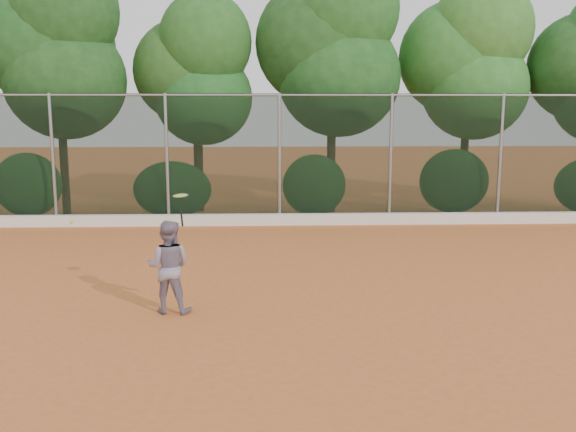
{
  "coord_description": "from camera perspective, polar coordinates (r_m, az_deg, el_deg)",
  "views": [
    {
      "loc": [
        -0.42,
        -10.18,
        3.19
      ],
      "look_at": [
        0.0,
        1.0,
        1.25
      ],
      "focal_mm": 40.0,
      "sensor_mm": 36.0,
      "label": 1
    }
  ],
  "objects": [
    {
      "name": "foliage_backdrop",
      "position": [
        19.2,
        -2.6,
        13.44
      ],
      "size": [
        23.7,
        3.63,
        7.55
      ],
      "color": "#3E2918",
      "rests_on": "ground"
    },
    {
      "name": "tennis_ball_in_flight",
      "position": [
        10.28,
        -18.69,
        -0.49
      ],
      "size": [
        0.06,
        0.06,
        0.06
      ],
      "color": "#BECE2F",
      "rests_on": "ground"
    },
    {
      "name": "concrete_curb",
      "position": [
        17.27,
        -0.73,
        -0.3
      ],
      "size": [
        24.0,
        0.2,
        0.3
      ],
      "primitive_type": "cube",
      "color": "silver",
      "rests_on": "ground"
    },
    {
      "name": "tennis_racket",
      "position": [
        9.85,
        -9.52,
        1.56
      ],
      "size": [
        0.35,
        0.35,
        0.52
      ],
      "color": "black",
      "rests_on": "ground"
    },
    {
      "name": "chainlink_fence",
      "position": [
        17.24,
        -0.76,
        5.4
      ],
      "size": [
        24.09,
        0.09,
        3.5
      ],
      "color": "black",
      "rests_on": "ground"
    },
    {
      "name": "tennis_player",
      "position": [
        10.1,
        -10.57,
        -4.45
      ],
      "size": [
        0.77,
        0.64,
        1.45
      ],
      "primitive_type": "imported",
      "rotation": [
        0.0,
        0.0,
        3.01
      ],
      "color": "gray",
      "rests_on": "ground"
    },
    {
      "name": "ground",
      "position": [
        10.68,
        0.2,
        -7.55
      ],
      "size": [
        80.0,
        80.0,
        0.0
      ],
      "primitive_type": "plane",
      "color": "#C8672F",
      "rests_on": "ground"
    }
  ]
}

